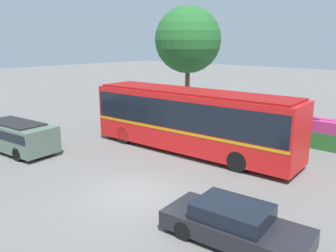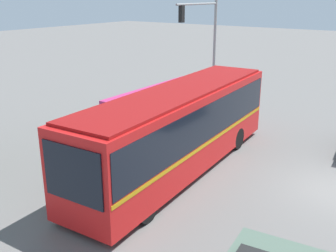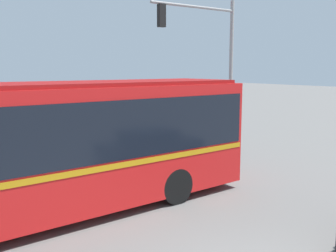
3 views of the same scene
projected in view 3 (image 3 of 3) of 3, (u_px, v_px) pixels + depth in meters
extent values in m
cube|color=red|center=(36.00, 150.00, 9.17)|extent=(11.84, 3.18, 3.02)
cube|color=black|center=(35.00, 130.00, 9.10)|extent=(11.61, 3.21, 1.45)
cube|color=#C68C14|center=(37.00, 165.00, 9.23)|extent=(11.73, 3.21, 0.14)
cube|color=maroon|center=(33.00, 85.00, 8.94)|extent=(11.36, 2.95, 0.10)
cylinder|color=black|center=(175.00, 186.00, 10.53)|extent=(1.02, 0.35, 1.00)
cylinder|color=black|center=(132.00, 169.00, 12.28)|extent=(1.02, 0.35, 1.00)
cylinder|color=gray|center=(231.00, 75.00, 17.95)|extent=(0.18, 0.18, 6.79)
cylinder|color=gray|center=(195.00, 7.00, 16.28)|extent=(4.41, 0.12, 0.12)
cube|color=black|center=(162.00, 16.00, 15.41)|extent=(0.30, 0.22, 0.90)
cylinder|color=red|center=(160.00, 8.00, 15.46)|extent=(0.18, 0.02, 0.18)
cylinder|color=yellow|center=(160.00, 16.00, 15.51)|extent=(0.18, 0.02, 0.18)
cylinder|color=green|center=(160.00, 24.00, 15.55)|extent=(0.18, 0.02, 0.18)
cube|color=#286028|center=(132.00, 141.00, 17.08)|extent=(8.15, 1.23, 0.96)
cube|color=#B22D6B|center=(132.00, 124.00, 16.96)|extent=(7.99, 1.17, 0.65)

